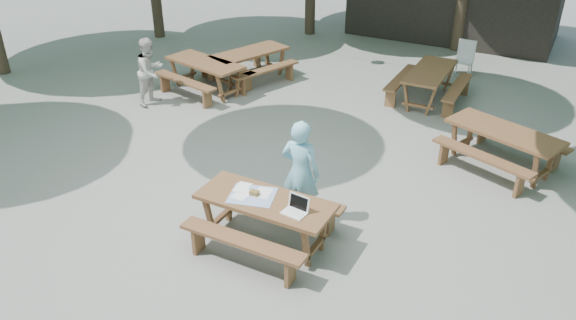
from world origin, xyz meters
The scene contains 11 objects.
ground centered at (0.00, 0.00, 0.00)m, with size 80.00×80.00×0.00m, color slate.
main_picnic_table centered at (0.68, -1.56, 0.39)m, with size 2.00×1.58×0.75m.
picnic_table_nw centered at (-3.56, 2.94, 0.39)m, with size 2.20×1.96×0.75m.
picnic_table_ne centered at (3.33, 2.40, 0.39)m, with size 2.34×2.15×0.75m.
picnic_table_far_w centered at (-3.02, 4.07, 0.39)m, with size 2.15×2.33×0.75m.
picnic_table_far_e centered at (1.32, 4.85, 0.39)m, with size 1.59×2.00×0.75m.
woman centered at (0.87, -0.81, 0.86)m, with size 0.62×0.41×1.71m, color #7BC4E1.
second_person centered at (-4.22, 1.78, 0.76)m, with size 0.74×0.58×1.53m, color beige.
plastic_chair centered at (1.66, 6.89, 0.26)m, with size 0.44×0.44×0.90m.
laptop centered at (1.22, -1.64, 0.81)m, with size 0.36×0.30×0.24m.
tabletop_clutter centered at (0.47, -1.56, 0.76)m, with size 0.77×0.70×0.08m.
Camera 1 is at (4.13, -7.36, 5.13)m, focal length 35.00 mm.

